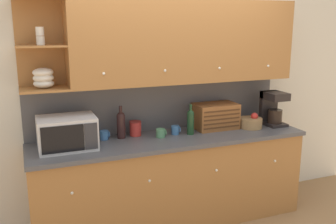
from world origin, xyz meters
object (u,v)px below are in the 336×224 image
(mug_patterned_third, at_px, (161,133))
(mug_blue_second, at_px, (175,130))
(second_wine_bottle, at_px, (121,124))
(storage_canister, at_px, (135,128))
(wine_bottle, at_px, (191,121))
(mug, at_px, (104,135))
(fruit_basket, at_px, (251,122))
(microwave, at_px, (67,133))
(bread_box, at_px, (215,116))
(coffee_maker, at_px, (273,108))

(mug_patterned_third, height_order, mug_blue_second, mug_blue_second)
(second_wine_bottle, height_order, storage_canister, second_wine_bottle)
(mug_patterned_third, xyz_separation_m, wine_bottle, (0.32, -0.02, 0.10))
(mug, height_order, mug_blue_second, same)
(second_wine_bottle, xyz_separation_m, fruit_basket, (1.41, -0.15, -0.09))
(microwave, bearing_deg, mug, 22.55)
(bread_box, bearing_deg, coffee_maker, -7.87)
(microwave, height_order, bread_box, microwave)
(microwave, height_order, wine_bottle, wine_bottle)
(coffee_maker, bearing_deg, second_wine_bottle, 176.27)
(storage_canister, height_order, mug_patterned_third, storage_canister)
(microwave, relative_size, wine_bottle, 1.62)
(fruit_basket, bearing_deg, mug_patterned_third, 178.36)
(wine_bottle, bearing_deg, microwave, -179.71)
(microwave, height_order, mug, microwave)
(coffee_maker, bearing_deg, wine_bottle, -178.82)
(wine_bottle, bearing_deg, mug_patterned_third, 177.21)
(bread_box, bearing_deg, storage_canister, 176.52)
(microwave, bearing_deg, mug_blue_second, 3.33)
(second_wine_bottle, bearing_deg, mug, 175.11)
(microwave, height_order, fruit_basket, microwave)
(bread_box, xyz_separation_m, fruit_basket, (0.37, -0.13, -0.08))
(storage_canister, distance_m, coffee_maker, 1.57)
(mug_blue_second, height_order, fruit_basket, fruit_basket)
(microwave, xyz_separation_m, fruit_basket, (1.94, -0.01, -0.09))
(mug_patterned_third, xyz_separation_m, mug_blue_second, (0.18, 0.04, 0.00))
(mug_blue_second, bearing_deg, wine_bottle, -21.76)
(second_wine_bottle, bearing_deg, fruit_basket, -5.94)
(mug, height_order, mug_patterned_third, mug)
(storage_canister, relative_size, mug_blue_second, 1.63)
(mug_patterned_third, distance_m, fruit_basket, 1.04)
(microwave, height_order, mug_patterned_third, microwave)
(microwave, distance_m, mug_blue_second, 1.09)
(microwave, bearing_deg, storage_canister, 14.13)
(mug, relative_size, mug_patterned_third, 0.95)
(coffee_maker, bearing_deg, microwave, -179.30)
(microwave, xyz_separation_m, mug, (0.37, 0.15, -0.10))
(mug_patterned_third, bearing_deg, mug, 166.30)
(microwave, bearing_deg, second_wine_bottle, 14.58)
(microwave, distance_m, bread_box, 1.58)
(mug_patterned_third, bearing_deg, mug_blue_second, 13.15)
(mug_blue_second, bearing_deg, storage_canister, 164.21)
(mug, height_order, coffee_maker, coffee_maker)
(second_wine_bottle, height_order, mug_patterned_third, second_wine_bottle)
(second_wine_bottle, distance_m, bread_box, 1.04)
(wine_bottle, distance_m, bread_box, 0.37)
(wine_bottle, relative_size, bread_box, 0.69)
(mug, bearing_deg, storage_canister, 3.72)
(storage_canister, bearing_deg, wine_bottle, -17.42)
(storage_canister, height_order, mug_blue_second, storage_canister)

